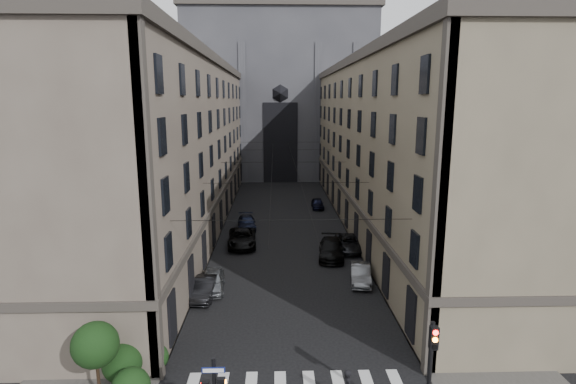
{
  "coord_description": "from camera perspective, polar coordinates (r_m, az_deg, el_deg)",
  "views": [
    {
      "loc": [
        -0.95,
        -15.08,
        14.25
      ],
      "look_at": [
        -0.14,
        13.04,
        8.53
      ],
      "focal_mm": 28.0,
      "sensor_mm": 36.0,
      "label": 1
    }
  ],
  "objects": [
    {
      "name": "car_right_midnear",
      "position": [
        44.24,
        7.78,
        -6.44
      ],
      "size": [
        2.43,
        5.18,
        1.43
      ],
      "primitive_type": "imported",
      "rotation": [
        0.0,
        0.0,
        -0.01
      ],
      "color": "black",
      "rests_on": "ground"
    },
    {
      "name": "car_right_midfar",
      "position": [
        42.01,
        5.52,
        -7.23
      ],
      "size": [
        2.9,
        5.81,
        1.62
      ],
      "primitive_type": "imported",
      "rotation": [
        0.0,
        0.0,
        -0.12
      ],
      "color": "black",
      "rests_on": "ground"
    },
    {
      "name": "traffic_light_right",
      "position": [
        21.26,
        17.66,
        -20.14
      ],
      "size": [
        0.34,
        0.5,
        5.2
      ],
      "color": "black",
      "rests_on": "ground"
    },
    {
      "name": "gothic_tower",
      "position": [
        90.11,
        -1.08,
        13.74
      ],
      "size": [
        35.0,
        23.0,
        58.0
      ],
      "color": "#2D2D33",
      "rests_on": "ground"
    },
    {
      "name": "car_left_midfar",
      "position": [
        45.28,
        -5.85,
        -5.83
      ],
      "size": [
        3.04,
        6.02,
        1.63
      ],
      "primitive_type": "imported",
      "rotation": [
        0.0,
        0.0,
        0.06
      ],
      "color": "black",
      "rests_on": "ground"
    },
    {
      "name": "car_right_near",
      "position": [
        36.84,
        9.19,
        -10.22
      ],
      "size": [
        2.08,
        4.52,
        1.44
      ],
      "primitive_type": "imported",
      "rotation": [
        0.0,
        0.0,
        -0.13
      ],
      "color": "slate",
      "rests_on": "ground"
    },
    {
      "name": "tram_wires",
      "position": [
        51.2,
        -0.58,
        3.62
      ],
      "size": [
        14.0,
        60.0,
        0.43
      ],
      "color": "black",
      "rests_on": "ground"
    },
    {
      "name": "sidewalk_right",
      "position": [
        54.23,
        10.62,
        -3.87
      ],
      "size": [
        7.0,
        80.0,
        0.15
      ],
      "primitive_type": "cube",
      "color": "#383533",
      "rests_on": "ground"
    },
    {
      "name": "shrub_cluster",
      "position": [
        24.87,
        -20.84,
        -19.36
      ],
      "size": [
        3.9,
        4.4,
        3.9
      ],
      "color": "black",
      "rests_on": "sidewalk_left"
    },
    {
      "name": "car_left_near",
      "position": [
        35.48,
        -9.54,
        -11.05
      ],
      "size": [
        2.04,
        4.47,
        1.49
      ],
      "primitive_type": "imported",
      "rotation": [
        0.0,
        0.0,
        0.06
      ],
      "color": "slate",
      "rests_on": "ground"
    },
    {
      "name": "car_left_midnear",
      "position": [
        34.39,
        -10.53,
        -11.89
      ],
      "size": [
        1.84,
        4.45,
        1.43
      ],
      "primitive_type": "imported",
      "rotation": [
        0.0,
        0.0,
        -0.07
      ],
      "color": "black",
      "rests_on": "ground"
    },
    {
      "name": "building_left",
      "position": [
        52.81,
        -15.41,
        5.75
      ],
      "size": [
        13.6,
        60.6,
        18.85
      ],
      "color": "#52483F",
      "rests_on": "ground"
    },
    {
      "name": "building_right",
      "position": [
        53.29,
        14.1,
        5.86
      ],
      "size": [
        13.6,
        60.6,
        18.85
      ],
      "color": "brown",
      "rests_on": "ground"
    },
    {
      "name": "car_right_far",
      "position": [
        60.71,
        3.78,
        -1.47
      ],
      "size": [
        1.6,
        3.91,
        1.33
      ],
      "primitive_type": "imported",
      "rotation": [
        0.0,
        0.0,
        -0.01
      ],
      "color": "black",
      "rests_on": "ground"
    },
    {
      "name": "car_left_far",
      "position": [
        51.23,
        -5.27,
        -3.9
      ],
      "size": [
        2.45,
        5.0,
        1.4
      ],
      "primitive_type": "imported",
      "rotation": [
        0.0,
        0.0,
        0.1
      ],
      "color": "black",
      "rests_on": "ground"
    },
    {
      "name": "sidewalk_left",
      "position": [
        53.86,
        -11.84,
        -4.02
      ],
      "size": [
        7.0,
        80.0,
        0.15
      ],
      "primitive_type": "cube",
      "color": "#383533",
      "rests_on": "ground"
    }
  ]
}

